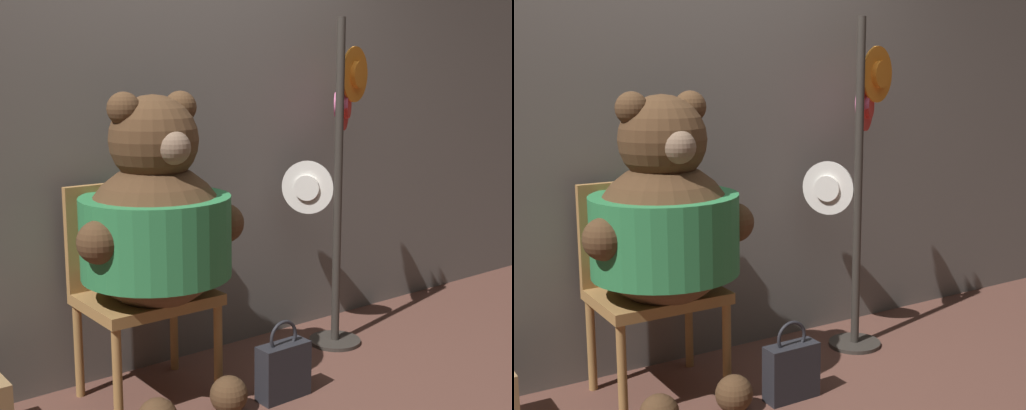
{
  "view_description": "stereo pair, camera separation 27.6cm",
  "coord_description": "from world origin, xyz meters",
  "views": [
    {
      "loc": [
        -1.67,
        -2.41,
        1.45
      ],
      "look_at": [
        0.36,
        0.25,
        0.83
      ],
      "focal_mm": 50.0,
      "sensor_mm": 36.0,
      "label": 1
    },
    {
      "loc": [
        -1.45,
        -2.57,
        1.45
      ],
      "look_at": [
        0.36,
        0.25,
        0.83
      ],
      "focal_mm": 50.0,
      "sensor_mm": 36.0,
      "label": 2
    }
  ],
  "objects": [
    {
      "name": "chair",
      "position": [
        -0.22,
        0.38,
        0.54
      ],
      "size": [
        0.56,
        0.45,
        0.96
      ],
      "color": "#9E703D",
      "rests_on": "ground_plane"
    },
    {
      "name": "teddy_bear",
      "position": [
        -0.2,
        0.23,
        0.8
      ],
      "size": [
        0.79,
        0.7,
        1.38
      ],
      "color": "#4C331E",
      "rests_on": "ground_plane"
    },
    {
      "name": "wall_back",
      "position": [
        0.0,
        0.66,
        1.25
      ],
      "size": [
        8.0,
        0.1,
        2.5
      ],
      "color": "#66605B",
      "rests_on": "ground_plane"
    },
    {
      "name": "ground_plane",
      "position": [
        0.0,
        0.0,
        0.0
      ],
      "size": [
        14.0,
        14.0,
        0.0
      ],
      "primitive_type": "plane",
      "color": "brown"
    },
    {
      "name": "hat_display_rack",
      "position": [
        0.96,
        0.32,
        0.98
      ],
      "size": [
        0.47,
        0.4,
        1.73
      ],
      "color": "#332D28",
      "rests_on": "ground_plane"
    },
    {
      "name": "handbag_on_ground",
      "position": [
        0.26,
        -0.08,
        0.14
      ],
      "size": [
        0.25,
        0.1,
        0.37
      ],
      "color": "#232328",
      "rests_on": "ground_plane"
    }
  ]
}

